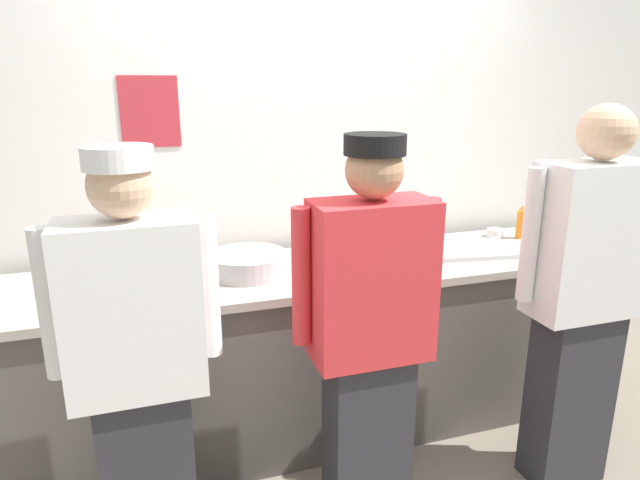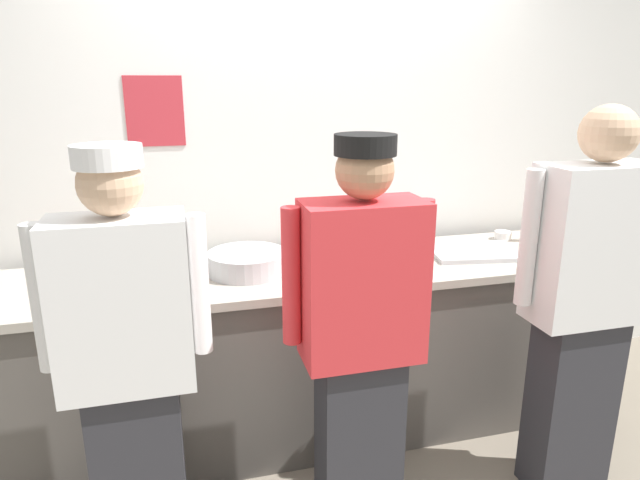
# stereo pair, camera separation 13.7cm
# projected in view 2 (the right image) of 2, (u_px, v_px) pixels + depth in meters

# --- Properties ---
(ground_plane) EXTENTS (9.00, 9.00, 0.00)m
(ground_plane) POSITION_uv_depth(u_px,v_px,m) (350.00, 468.00, 2.68)
(ground_plane) COLOR slate
(wall_back) EXTENTS (5.02, 0.11, 2.72)m
(wall_back) POSITION_uv_depth(u_px,v_px,m) (307.00, 164.00, 3.10)
(wall_back) COLOR white
(wall_back) RESTS_ON ground
(prep_counter) EXTENTS (3.20, 0.71, 0.91)m
(prep_counter) POSITION_uv_depth(u_px,v_px,m) (330.00, 348.00, 2.90)
(prep_counter) COLOR #56514C
(prep_counter) RESTS_ON ground
(chef_near_left) EXTENTS (0.59, 0.24, 1.62)m
(chef_near_left) POSITION_uv_depth(u_px,v_px,m) (129.00, 360.00, 1.94)
(chef_near_left) COLOR #2D2D33
(chef_near_left) RESTS_ON ground
(chef_center) EXTENTS (0.59, 0.24, 1.63)m
(chef_center) POSITION_uv_depth(u_px,v_px,m) (361.00, 334.00, 2.12)
(chef_center) COLOR #2D2D33
(chef_center) RESTS_ON ground
(chef_far_right) EXTENTS (0.63, 0.24, 1.73)m
(chef_far_right) POSITION_uv_depth(u_px,v_px,m) (585.00, 301.00, 2.33)
(chef_far_right) COLOR #2D2D33
(chef_far_right) RESTS_ON ground
(plate_stack_front) EXTENTS (0.21, 0.21, 0.10)m
(plate_stack_front) POSITION_uv_depth(u_px,v_px,m) (182.00, 264.00, 2.65)
(plate_stack_front) COLOR white
(plate_stack_front) RESTS_ON prep_counter
(plate_stack_rear) EXTENTS (0.24, 0.24, 0.05)m
(plate_stack_rear) POSITION_uv_depth(u_px,v_px,m) (147.00, 285.00, 2.45)
(plate_stack_rear) COLOR white
(plate_stack_rear) RESTS_ON prep_counter
(mixing_bowl_steel) EXTENTS (0.38, 0.38, 0.10)m
(mixing_bowl_steel) POSITION_uv_depth(u_px,v_px,m) (247.00, 262.00, 2.67)
(mixing_bowl_steel) COLOR #B7BABF
(mixing_bowl_steel) RESTS_ON prep_counter
(sheet_tray) EXTENTS (0.52, 0.40, 0.02)m
(sheet_tray) POSITION_uv_depth(u_px,v_px,m) (475.00, 252.00, 2.96)
(sheet_tray) COLOR #B7BABF
(sheet_tray) RESTS_ON prep_counter
(squeeze_bottle_primary) EXTENTS (0.06, 0.06, 0.21)m
(squeeze_bottle_primary) POSITION_uv_depth(u_px,v_px,m) (109.00, 252.00, 2.66)
(squeeze_bottle_primary) COLOR #E5E066
(squeeze_bottle_primary) RESTS_ON prep_counter
(squeeze_bottle_secondary) EXTENTS (0.06, 0.06, 0.20)m
(squeeze_bottle_secondary) POSITION_uv_depth(u_px,v_px,m) (530.00, 225.00, 3.18)
(squeeze_bottle_secondary) COLOR orange
(squeeze_bottle_secondary) RESTS_ON prep_counter
(squeeze_bottle_spare) EXTENTS (0.05, 0.05, 0.20)m
(squeeze_bottle_spare) POSITION_uv_depth(u_px,v_px,m) (68.00, 256.00, 2.63)
(squeeze_bottle_spare) COLOR red
(squeeze_bottle_spare) RESTS_ON prep_counter
(ramekin_yellow_sauce) EXTENTS (0.10, 0.10, 0.05)m
(ramekin_yellow_sauce) POSITION_uv_depth(u_px,v_px,m) (503.00, 235.00, 3.23)
(ramekin_yellow_sauce) COLOR white
(ramekin_yellow_sauce) RESTS_ON prep_counter
(ramekin_red_sauce) EXTENTS (0.10, 0.10, 0.04)m
(ramekin_red_sauce) POSITION_uv_depth(u_px,v_px,m) (360.00, 257.00, 2.84)
(ramekin_red_sauce) COLOR white
(ramekin_red_sauce) RESTS_ON prep_counter
(ramekin_orange_sauce) EXTENTS (0.10, 0.10, 0.04)m
(ramekin_orange_sauce) POSITION_uv_depth(u_px,v_px,m) (553.00, 256.00, 2.86)
(ramekin_orange_sauce) COLOR white
(ramekin_orange_sauce) RESTS_ON prep_counter
(deli_cup) EXTENTS (0.09, 0.09, 0.08)m
(deli_cup) POSITION_uv_depth(u_px,v_px,m) (549.00, 243.00, 3.02)
(deli_cup) COLOR white
(deli_cup) RESTS_ON prep_counter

